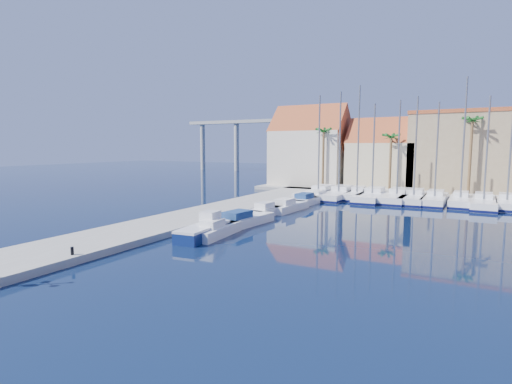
{
  "coord_description": "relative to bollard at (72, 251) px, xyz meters",
  "views": [
    {
      "loc": [
        14.39,
        -17.11,
        7.02
      ],
      "look_at": [
        -2.37,
        13.67,
        3.0
      ],
      "focal_mm": 28.0,
      "sensor_mm": 36.0,
      "label": 1
    }
  ],
  "objects": [
    {
      "name": "ground",
      "position": [
        6.6,
        1.78,
        -0.74
      ],
      "size": [
        260.0,
        260.0,
        0.0
      ],
      "primitive_type": "plane",
      "color": "black",
      "rests_on": "ground"
    },
    {
      "name": "quay_west",
      "position": [
        -2.4,
        15.28,
        -0.49
      ],
      "size": [
        6.0,
        77.0,
        0.5
      ],
      "primitive_type": "cube",
      "color": "gray",
      "rests_on": "ground"
    },
    {
      "name": "shore_north",
      "position": [
        16.6,
        49.78,
        -0.49
      ],
      "size": [
        54.0,
        16.0,
        0.5
      ],
      "primitive_type": "cube",
      "color": "gray",
      "rests_on": "ground"
    },
    {
      "name": "bollard",
      "position": [
        0.0,
        0.0,
        0.0
      ],
      "size": [
        0.19,
        0.19,
        0.49
      ],
      "primitive_type": "cylinder",
      "color": "black",
      "rests_on": "quay_west"
    },
    {
      "name": "fishing_boat",
      "position": [
        3.08,
        9.24,
        -0.1
      ],
      "size": [
        2.35,
        5.69,
        1.94
      ],
      "rotation": [
        0.0,
        0.0,
        0.09
      ],
      "color": "#0E1E52",
      "rests_on": "ground"
    },
    {
      "name": "motorboat_west_0",
      "position": [
        3.56,
        10.07,
        -0.23
      ],
      "size": [
        2.17,
        5.59,
        1.4
      ],
      "rotation": [
        0.0,
        0.0,
        0.08
      ],
      "color": "white",
      "rests_on": "ground"
    },
    {
      "name": "motorboat_west_1",
      "position": [
        3.15,
        14.73,
        -0.23
      ],
      "size": [
        2.97,
        7.31,
        1.4
      ],
      "rotation": [
        0.0,
        0.0,
        -0.1
      ],
      "color": "white",
      "rests_on": "ground"
    },
    {
      "name": "motorboat_west_2",
      "position": [
        2.69,
        20.63,
        -0.23
      ],
      "size": [
        2.1,
        5.75,
        1.4
      ],
      "rotation": [
        0.0,
        0.0,
        -0.05
      ],
      "color": "white",
      "rests_on": "ground"
    },
    {
      "name": "motorboat_west_3",
      "position": [
        3.38,
        24.15,
        -0.23
      ],
      "size": [
        2.53,
        6.67,
        1.4
      ],
      "rotation": [
        0.0,
        0.0,
        -0.07
      ],
      "color": "white",
      "rests_on": "ground"
    },
    {
      "name": "motorboat_west_4",
      "position": [
        3.3,
        29.99,
        -0.23
      ],
      "size": [
        2.55,
        6.87,
        1.4
      ],
      "rotation": [
        0.0,
        0.0,
        -0.06
      ],
      "color": "white",
      "rests_on": "ground"
    },
    {
      "name": "motorboat_west_5",
      "position": [
        3.52,
        33.8,
        -0.23
      ],
      "size": [
        2.62,
        7.05,
        1.4
      ],
      "rotation": [
        0.0,
        0.0,
        -0.06
      ],
      "color": "white",
      "rests_on": "ground"
    },
    {
      "name": "motorboat_west_6",
      "position": [
        2.87,
        39.54,
        -0.23
      ],
      "size": [
        1.96,
        5.24,
        1.4
      ],
      "rotation": [
        0.0,
        0.0,
        0.06
      ],
      "color": "white",
      "rests_on": "ground"
    },
    {
      "name": "sailboat_0",
      "position": [
        2.55,
        37.12,
        -0.16
      ],
      "size": [
        3.6,
        11.61,
        13.79
      ],
      "rotation": [
        0.0,
        0.0,
        -0.05
      ],
      "color": "white",
      "rests_on": "ground"
    },
    {
      "name": "sailboat_1",
      "position": [
        5.25,
        37.6,
        -0.16
      ],
      "size": [
        3.45,
        11.82,
        14.16
      ],
      "rotation": [
        0.0,
        0.0,
        -0.03
      ],
      "color": "white",
      "rests_on": "ground"
    },
    {
      "name": "sailboat_2",
      "position": [
        7.5,
        38.11,
        -0.09
      ],
      "size": [
        2.81,
        8.74,
        14.89
      ],
      "rotation": [
        0.0,
        0.0,
        0.06
      ],
      "color": "white",
      "rests_on": "ground"
    },
    {
      "name": "sailboat_3",
      "position": [
        9.67,
        37.68,
        -0.18
      ],
      "size": [
        3.02,
        11.44,
        12.39
      ],
      "rotation": [
        0.0,
        0.0,
        0.0
      ],
      "color": "white",
      "rests_on": "ground"
    },
    {
      "name": "sailboat_4",
      "position": [
        12.66,
        38.02,
        -0.17
      ],
      "size": [
        3.0,
        10.91,
        12.74
      ],
      "rotation": [
        0.0,
        0.0,
        -0.01
      ],
      "color": "white",
      "rests_on": "ground"
    },
    {
      "name": "sailboat_5",
      "position": [
        14.65,
        38.07,
        -0.16
      ],
      "size": [
        2.88,
        10.5,
        13.08
      ],
      "rotation": [
        0.0,
        0.0,
        0.01
      ],
      "color": "white",
      "rests_on": "ground"
    },
    {
      "name": "sailboat_6",
      "position": [
        17.08,
        37.81,
        -0.16
      ],
      "size": [
        2.66,
        9.73,
        12.27
      ],
      "rotation": [
        0.0,
        0.0,
        -0.01
      ],
      "color": "white",
      "rests_on": "ground"
    },
    {
      "name": "sailboat_7",
      "position": [
        19.89,
        37.8,
        -0.09
      ],
      "size": [
        2.45,
        8.75,
        14.97
      ],
      "rotation": [
        0.0,
        0.0,
        -0.02
      ],
      "color": "white",
      "rests_on": "ground"
    },
    {
      "name": "sailboat_8",
      "position": [
        22.28,
        37.4,
        -0.16
      ],
      "size": [
        2.81,
        10.06,
        12.61
      ],
      "rotation": [
        0.0,
        0.0,
        -0.02
      ],
      "color": "white",
      "rests_on": "ground"
    },
    {
      "name": "sailboat_9",
      "position": [
        24.6,
        38.12,
        -0.14
      ],
      "size": [
        2.48,
        8.51,
        11.56
      ],
      "rotation": [
        0.0,
        0.0,
        -0.03
      ],
      "color": "white",
      "rests_on": "ground"
    },
    {
      "name": "building_0",
      "position": [
        -3.4,
        48.78,
        5.78
      ],
      "size": [
        12.3,
        9.0,
        13.5
      ],
      "color": "beige",
      "rests_on": "shore_north"
    },
    {
      "name": "building_1",
      "position": [
        8.6,
        48.78,
        4.55
      ],
      "size": [
        10.3,
        8.0,
        11.0
      ],
      "color": "beige",
      "rests_on": "shore_north"
    },
    {
      "name": "building_2",
      "position": [
        19.6,
        49.78,
        5.52
      ],
      "size": [
        14.2,
        10.2,
        11.5
      ],
      "color": "#9B835F",
      "rests_on": "shore_north"
    },
    {
      "name": "palm_0",
      "position": [
        0.6,
        43.78,
        8.34
      ],
      "size": [
        2.6,
        2.6,
        10.15
      ],
      "color": "brown",
      "rests_on": "shore_north"
    },
    {
      "name": "palm_1",
      "position": [
        10.6,
        43.78,
        7.39
      ],
      "size": [
        2.6,
        2.6,
        9.15
      ],
      "color": "brown",
      "rests_on": "shore_north"
    },
    {
      "name": "palm_2",
      "position": [
        20.6,
        43.78,
        9.27
      ],
      "size": [
        2.6,
        2.6,
        11.15
      ],
      "color": "brown",
      "rests_on": "shore_north"
    },
    {
      "name": "viaduct",
      "position": [
        -32.47,
        83.78,
        9.51
      ],
      "size": [
        48.0,
        2.2,
        14.45
      ],
      "color": "#9E9E99",
      "rests_on": "ground"
    }
  ]
}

